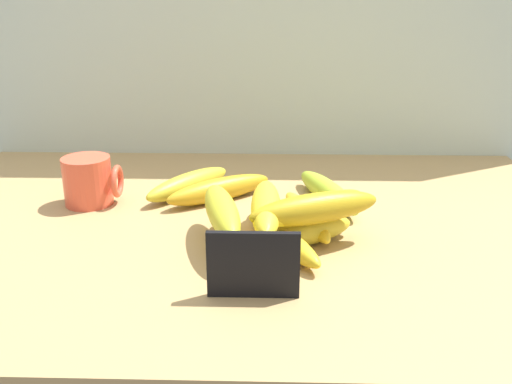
# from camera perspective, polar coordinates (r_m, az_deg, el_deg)

# --- Properties ---
(counter_top) EXTENTS (1.10, 0.76, 0.03)m
(counter_top) POSITION_cam_1_polar(r_m,az_deg,el_deg) (0.92, -1.38, -3.89)
(counter_top) COLOR #A88653
(counter_top) RESTS_ON ground
(chalkboard_sign) EXTENTS (0.11, 0.02, 0.08)m
(chalkboard_sign) POSITION_cam_1_polar(r_m,az_deg,el_deg) (0.69, -0.27, -7.36)
(chalkboard_sign) COLOR black
(chalkboard_sign) RESTS_ON counter_top
(coffee_mug) EXTENTS (0.10, 0.08, 0.08)m
(coffee_mug) POSITION_cam_1_polar(r_m,az_deg,el_deg) (1.01, -15.99, 1.05)
(coffee_mug) COLOR #DD5036
(coffee_mug) RESTS_ON counter_top
(banana_0) EXTENTS (0.19, 0.15, 0.04)m
(banana_0) POSITION_cam_1_polar(r_m,az_deg,el_deg) (1.00, -3.58, 0.26)
(banana_0) COLOR gold
(banana_0) RESTS_ON counter_top
(banana_1) EXTENTS (0.08, 0.20, 0.03)m
(banana_1) POSITION_cam_1_polar(r_m,az_deg,el_deg) (0.90, 4.94, -2.33)
(banana_1) COLOR yellow
(banana_1) RESTS_ON counter_top
(banana_2) EXTENTS (0.15, 0.11, 0.04)m
(banana_2) POSITION_cam_1_polar(r_m,az_deg,el_deg) (0.83, 4.86, -3.86)
(banana_2) COLOR gold
(banana_2) RESTS_ON counter_top
(banana_3) EXTENTS (0.15, 0.18, 0.04)m
(banana_3) POSITION_cam_1_polar(r_m,az_deg,el_deg) (1.03, -6.62, 0.80)
(banana_3) COLOR gold
(banana_3) RESTS_ON counter_top
(banana_4) EXTENTS (0.12, 0.18, 0.03)m
(banana_4) POSITION_cam_1_polar(r_m,az_deg,el_deg) (0.82, 2.65, -4.59)
(banana_4) COLOR yellow
(banana_4) RESTS_ON counter_top
(banana_5) EXTENTS (0.11, 0.20, 0.04)m
(banana_5) POSITION_cam_1_polar(r_m,az_deg,el_deg) (0.99, 7.04, 0.02)
(banana_5) COLOR #A2C02E
(banana_5) RESTS_ON counter_top
(banana_6) EXTENTS (0.08, 0.18, 0.03)m
(banana_6) POSITION_cam_1_polar(r_m,az_deg,el_deg) (0.82, -2.46, -4.66)
(banana_6) COLOR yellow
(banana_6) RESTS_ON counter_top
(banana_7) EXTENTS (0.07, 0.20, 0.03)m
(banana_7) POSITION_cam_1_polar(r_m,az_deg,el_deg) (0.85, 1.03, -3.57)
(banana_7) COLOR yellow
(banana_7) RESTS_ON counter_top
(banana_8) EXTENTS (0.05, 0.20, 0.04)m
(banana_8) POSITION_cam_1_polar(r_m,az_deg,el_deg) (0.82, 0.98, -1.51)
(banana_8) COLOR yellow
(banana_8) RESTS_ON banana_7
(banana_9) EXTENTS (0.16, 0.15, 0.03)m
(banana_9) POSITION_cam_1_polar(r_m,az_deg,el_deg) (0.82, 5.82, -1.50)
(banana_9) COLOR yellow
(banana_9) RESTS_ON banana_2
(banana_10) EXTENTS (0.20, 0.12, 0.04)m
(banana_10) POSITION_cam_1_polar(r_m,az_deg,el_deg) (0.81, 5.80, -1.60)
(banana_10) COLOR #B99819
(banana_10) RESTS_ON banana_2
(banana_11) EXTENTS (0.08, 0.19, 0.04)m
(banana_11) POSITION_cam_1_polar(r_m,az_deg,el_deg) (0.82, -3.36, -1.84)
(banana_11) COLOR gold
(banana_11) RESTS_ON banana_6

